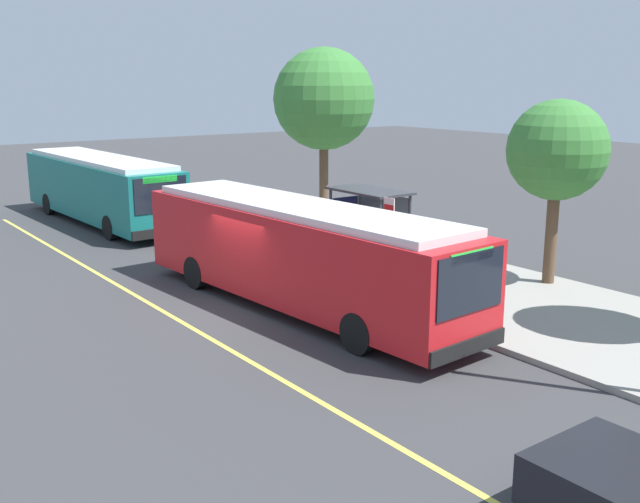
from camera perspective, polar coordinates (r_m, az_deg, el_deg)
The scene contains 10 objects.
ground_plane at distance 20.94m, azimuth -5.44°, elevation -4.20°, with size 120.00×120.00×0.00m, color #38383A.
sidewalk_curb at distance 24.42m, azimuth 6.69°, elevation -1.52°, with size 44.00×6.40×0.15m, color gray.
lane_stripe_center at distance 19.96m, azimuth -10.88°, elevation -5.25°, with size 36.00×0.14×0.01m, color #E0D64C.
transit_bus_main at distance 20.26m, azimuth -1.68°, elevation 0.01°, with size 12.08×3.33×2.95m.
transit_bus_second at distance 34.03m, azimuth -16.63°, elevation 4.82°, with size 12.05×2.92×2.95m.
bus_shelter at distance 25.23m, azimuth 3.84°, elevation 3.29°, with size 2.90×1.60×2.48m.
waiting_bench at distance 25.11m, azimuth 4.34°, elevation 0.25°, with size 1.60×0.48×0.95m.
route_sign_post at distance 21.41m, azimuth 5.36°, elevation 1.60°, with size 0.44×0.08×2.80m.
street_tree_near_shelter at distance 23.03m, azimuth 17.89°, elevation 7.40°, with size 2.99×2.99×5.54m.
street_tree_downstreet at distance 29.17m, azimuth 0.30°, elevation 11.67°, with size 3.94×3.94×7.32m.
Camera 1 is at (17.18, -10.23, 6.21)m, focal length 41.36 mm.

